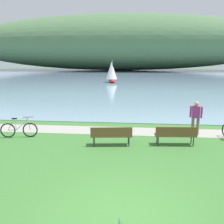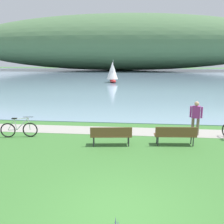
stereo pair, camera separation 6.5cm
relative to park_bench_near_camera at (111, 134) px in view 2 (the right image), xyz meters
name	(u,v)px [view 2 (the right image)]	position (x,y,z in m)	size (l,w,h in m)	color
ground_plane	(119,212)	(0.72, -4.79, -0.52)	(200.00, 200.00, 0.00)	#3D7533
bay_water	(136,76)	(0.72, 43.90, -0.50)	(180.00, 80.00, 0.04)	#7A99B2
distant_hillside	(119,43)	(-5.07, 69.78, 7.95)	(102.13, 28.00, 16.85)	#4C7047
shoreline_path	(129,131)	(0.72, 2.29, -0.52)	(60.00, 1.50, 0.01)	#A39E93
park_bench_near_camera	(111,134)	(0.00, 0.00, 0.00)	(1.84, 0.68, 0.88)	brown
park_bench_further_along	(175,134)	(2.80, 0.32, 0.00)	(1.83, 0.61, 0.88)	brown
bicycle_beside_path	(19,129)	(-4.57, 0.78, -0.12)	(1.75, 0.38, 1.01)	black
person_at_shoreline	(196,116)	(3.99, 1.98, 0.46)	(0.58, 0.33, 1.71)	#72604C
sailboat_mid_bay	(112,72)	(-2.84, 28.79, 1.15)	(2.20, 3.05, 3.46)	#B22323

